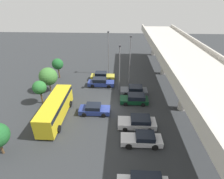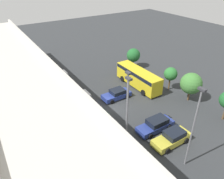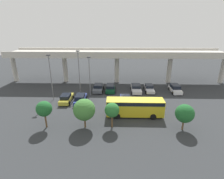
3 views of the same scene
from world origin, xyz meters
TOP-DOWN VIEW (x-y plane):
  - ground_plane at (0.00, 0.00)m, footprint 113.53×113.53m
  - highway_overpass at (0.00, 10.82)m, footprint 54.12×7.86m
  - parked_car_0 at (-9.67, -2.05)m, footprint 2.06×4.72m
  - parked_car_1 at (-6.95, -2.09)m, footprint 2.03×4.88m
  - parked_car_2 at (-4.15, 3.99)m, footprint 2.26×4.56m
  - parked_car_3 at (-1.39, 3.90)m, footprint 2.19×4.37m
  - parked_car_4 at (1.65, -2.10)m, footprint 2.10×4.41m
  - parked_car_5 at (4.29, 3.90)m, footprint 2.26×4.89m
  - parked_car_6 at (7.22, 4.19)m, footprint 1.99×4.71m
  - parked_car_7 at (12.85, 3.76)m, footprint 2.11×4.57m
  - shuttle_bus at (2.93, -7.17)m, footprint 9.08×2.61m
  - lamp_post_near_aisle at (-8.02, 3.18)m, footprint 0.70×0.35m
  - lamp_post_mid_lot at (-12.56, -0.96)m, footprint 0.70×0.35m
  - lamp_post_by_overpass at (-5.53, 1.36)m, footprint 0.70×0.35m
  - tree_front_centre at (-4.54, -10.78)m, footprint 3.10×3.10m
  - tree_front_right at (-0.65, -10.69)m, footprint 2.09×2.09m
  - tree_front_far_right at (9.34, -11.04)m, footprint 2.58×2.58m

SIDE VIEW (x-z plane):
  - ground_plane at x=0.00m, z-range 0.00..0.00m
  - parked_car_4 at x=1.65m, z-range -0.05..1.39m
  - parked_car_6 at x=7.22m, z-range -0.05..1.40m
  - parked_car_5 at x=4.29m, z-range -0.05..1.46m
  - parked_car_3 at x=-1.39m, z-range -0.03..1.47m
  - parked_car_2 at x=-4.15m, z-range -0.04..1.49m
  - parked_car_1 at x=-6.95m, z-range -0.05..1.50m
  - parked_car_0 at x=-9.67m, z-range -0.06..1.53m
  - parked_car_7 at x=12.85m, z-range -0.04..1.64m
  - shuttle_bus at x=2.93m, z-range 0.28..3.14m
  - tree_front_far_right at x=9.34m, z-range 0.62..4.47m
  - tree_front_right at x=-0.65m, z-range 0.84..4.65m
  - tree_front_centre at x=-4.54m, z-range 0.63..5.00m
  - lamp_post_by_overpass at x=-5.53m, z-range 0.69..8.82m
  - lamp_post_mid_lot at x=-12.56m, z-range 0.70..9.58m
  - lamp_post_near_aisle at x=-8.02m, z-range 0.70..9.77m
  - highway_overpass at x=0.00m, z-range 2.76..10.98m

